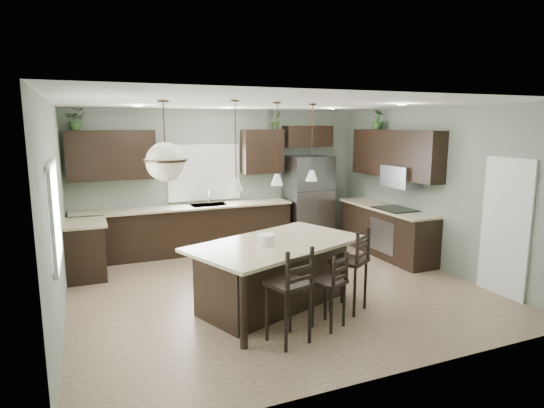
{
  "coord_description": "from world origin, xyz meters",
  "views": [
    {
      "loc": [
        -2.67,
        -6.18,
        2.51
      ],
      "look_at": [
        0.1,
        0.4,
        1.25
      ],
      "focal_mm": 30.0,
      "sensor_mm": 36.0,
      "label": 1
    }
  ],
  "objects_px": {
    "kitchen_island": "(277,274)",
    "bar_stool_center": "(329,290)",
    "refrigerator": "(308,199)",
    "bar_stool_right": "(349,270)",
    "serving_dish": "(266,240)",
    "plant_back_left": "(76,119)",
    "bar_stool_left": "(288,295)"
  },
  "relations": [
    {
      "from": "refrigerator",
      "to": "bar_stool_right",
      "type": "relative_size",
      "value": 1.61
    },
    {
      "from": "bar_stool_right",
      "to": "refrigerator",
      "type": "bearing_deg",
      "value": 38.81
    },
    {
      "from": "refrigerator",
      "to": "plant_back_left",
      "type": "xyz_separation_m",
      "value": [
        -4.45,
        0.23,
        1.67
      ]
    },
    {
      "from": "plant_back_left",
      "to": "kitchen_island",
      "type": "bearing_deg",
      "value": -53.07
    },
    {
      "from": "kitchen_island",
      "to": "bar_stool_left",
      "type": "bearing_deg",
      "value": -127.36
    },
    {
      "from": "refrigerator",
      "to": "bar_stool_left",
      "type": "height_order",
      "value": "refrigerator"
    },
    {
      "from": "bar_stool_right",
      "to": "plant_back_left",
      "type": "xyz_separation_m",
      "value": [
        -3.27,
        3.72,
        2.01
      ]
    },
    {
      "from": "kitchen_island",
      "to": "serving_dish",
      "type": "height_order",
      "value": "serving_dish"
    },
    {
      "from": "bar_stool_left",
      "to": "bar_stool_right",
      "type": "height_order",
      "value": "bar_stool_left"
    },
    {
      "from": "plant_back_left",
      "to": "serving_dish",
      "type": "bearing_deg",
      "value": -55.84
    },
    {
      "from": "serving_dish",
      "to": "bar_stool_right",
      "type": "bearing_deg",
      "value": -22.42
    },
    {
      "from": "kitchen_island",
      "to": "bar_stool_center",
      "type": "height_order",
      "value": "bar_stool_center"
    },
    {
      "from": "bar_stool_right",
      "to": "kitchen_island",
      "type": "bearing_deg",
      "value": 117.07
    },
    {
      "from": "serving_dish",
      "to": "bar_stool_right",
      "type": "xyz_separation_m",
      "value": [
        1.03,
        -0.42,
        -0.42
      ]
    },
    {
      "from": "serving_dish",
      "to": "bar_stool_left",
      "type": "distance_m",
      "value": 1.04
    },
    {
      "from": "bar_stool_center",
      "to": "plant_back_left",
      "type": "xyz_separation_m",
      "value": [
        -2.75,
        4.08,
        2.1
      ]
    },
    {
      "from": "refrigerator",
      "to": "kitchen_island",
      "type": "bearing_deg",
      "value": -124.11
    },
    {
      "from": "refrigerator",
      "to": "serving_dish",
      "type": "bearing_deg",
      "value": -125.84
    },
    {
      "from": "refrigerator",
      "to": "kitchen_island",
      "type": "distance_m",
      "value": 3.65
    },
    {
      "from": "serving_dish",
      "to": "plant_back_left",
      "type": "distance_m",
      "value": 4.29
    },
    {
      "from": "bar_stool_right",
      "to": "plant_back_left",
      "type": "height_order",
      "value": "plant_back_left"
    },
    {
      "from": "bar_stool_left",
      "to": "plant_back_left",
      "type": "height_order",
      "value": "plant_back_left"
    },
    {
      "from": "plant_back_left",
      "to": "refrigerator",
      "type": "bearing_deg",
      "value": -2.9
    },
    {
      "from": "serving_dish",
      "to": "bar_stool_right",
      "type": "relative_size",
      "value": 0.21
    },
    {
      "from": "kitchen_island",
      "to": "bar_stool_center",
      "type": "relative_size",
      "value": 2.43
    },
    {
      "from": "plant_back_left",
      "to": "bar_stool_right",
      "type": "bearing_deg",
      "value": -48.73
    },
    {
      "from": "plant_back_left",
      "to": "bar_stool_center",
      "type": "bearing_deg",
      "value": -55.96
    },
    {
      "from": "refrigerator",
      "to": "bar_stool_left",
      "type": "relative_size",
      "value": 1.59
    },
    {
      "from": "serving_dish",
      "to": "bar_stool_right",
      "type": "distance_m",
      "value": 1.19
    },
    {
      "from": "bar_stool_left",
      "to": "plant_back_left",
      "type": "relative_size",
      "value": 3.07
    },
    {
      "from": "bar_stool_left",
      "to": "bar_stool_center",
      "type": "distance_m",
      "value": 0.66
    },
    {
      "from": "kitchen_island",
      "to": "plant_back_left",
      "type": "distance_m",
      "value": 4.56
    }
  ]
}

